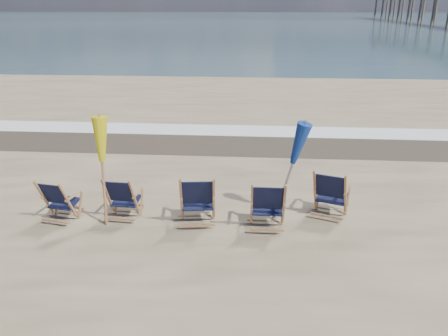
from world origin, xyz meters
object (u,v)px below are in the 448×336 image
object	(u,v)px
beach_chair_2	(214,201)
umbrella_yellow	(100,146)
beach_chair_0	(68,203)
umbrella_blue	(291,146)
beach_chair_4	(345,197)
beach_chair_3	(284,207)
beach_chair_1	(134,200)

from	to	relation	value
beach_chair_2	umbrella_yellow	bearing A→B (deg)	-6.61
beach_chair_0	umbrella_blue	distance (m)	4.47
beach_chair_2	umbrella_blue	distance (m)	1.84
umbrella_blue	beach_chair_4	bearing A→B (deg)	-10.62
beach_chair_3	umbrella_blue	bearing A→B (deg)	-99.48
beach_chair_1	umbrella_blue	xyz separation A→B (m)	(3.04, 0.55, 1.01)
beach_chair_3	umbrella_yellow	size ratio (longest dim) A/B	0.50
beach_chair_2	umbrella_blue	size ratio (longest dim) A/B	0.55
beach_chair_3	beach_chair_0	bearing A→B (deg)	-0.04
beach_chair_1	umbrella_blue	bearing A→B (deg)	-165.33
beach_chair_3	umbrella_blue	size ratio (longest dim) A/B	0.53
beach_chair_0	beach_chair_1	xyz separation A→B (m)	(1.25, 0.22, 0.01)
beach_chair_3	umbrella_yellow	xyz separation A→B (m)	(-3.45, 0.12, 1.07)
beach_chair_1	umbrella_blue	world-z (taller)	umbrella_blue
beach_chair_3	umbrella_blue	xyz separation A→B (m)	(0.12, 0.76, 0.96)
beach_chair_4	umbrella_blue	bearing A→B (deg)	9.42
umbrella_blue	beach_chair_2	bearing A→B (deg)	-156.77
beach_chair_0	umbrella_yellow	size ratio (longest dim) A/B	0.45
beach_chair_3	umbrella_yellow	world-z (taller)	umbrella_yellow
beach_chair_1	umbrella_yellow	world-z (taller)	umbrella_yellow
beach_chair_2	beach_chair_4	size ratio (longest dim) A/B	1.03
beach_chair_4	beach_chair_0	bearing A→B (deg)	25.97
beach_chair_1	beach_chair_3	size ratio (longest dim) A/B	0.91
umbrella_yellow	umbrella_blue	xyz separation A→B (m)	(3.58, 0.64, -0.11)
beach_chair_1	beach_chair_2	distance (m)	1.58
beach_chair_1	beach_chair_2	xyz separation A→B (m)	(1.58, -0.08, 0.07)
beach_chair_1	beach_chair_2	bearing A→B (deg)	-178.32
beach_chair_2	beach_chair_4	xyz separation A→B (m)	(2.56, 0.42, -0.02)
umbrella_blue	beach_chair_0	bearing A→B (deg)	-169.87
beach_chair_0	umbrella_blue	size ratio (longest dim) A/B	0.48
umbrella_yellow	beach_chair_3	bearing A→B (deg)	-1.92
beach_chair_0	umbrella_blue	world-z (taller)	umbrella_blue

